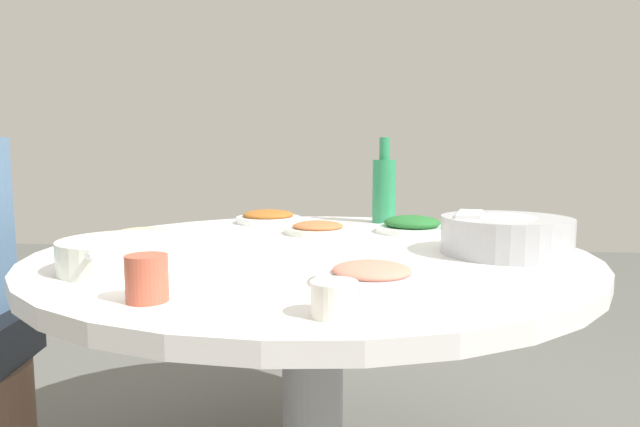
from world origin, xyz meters
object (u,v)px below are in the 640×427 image
rice_bowl (505,234)px  tea_cup_side (147,278)px  soup_bowl (125,255)px  dish_shrimp (372,275)px  dish_noodles (143,236)px  dish_greens (412,225)px  tea_cup_near (334,299)px  tea_cup_far (513,229)px  dish_stirfry (268,217)px  dish_tofu_braise (318,228)px  green_bottle (384,189)px  round_dining_table (313,298)px

rice_bowl → tea_cup_side: (-0.67, -0.46, -0.01)m
soup_bowl → dish_shrimp: soup_bowl is taller
dish_noodles → dish_greens: 0.77m
dish_shrimp → tea_cup_near: (-0.06, -0.20, 0.01)m
tea_cup_near → tea_cup_far: size_ratio=1.05×
dish_shrimp → tea_cup_near: tea_cup_near is taller
dish_stirfry → tea_cup_far: tea_cup_far is taller
soup_bowl → dish_shrimp: (0.50, -0.08, -0.01)m
dish_shrimp → tea_cup_far: size_ratio=3.14×
soup_bowl → dish_tofu_braise: soup_bowl is taller
tea_cup_far → green_bottle: bearing=136.0°
tea_cup_side → dish_stirfry: bearing=89.1°
dish_stirfry → tea_cup_near: size_ratio=3.17×
tea_cup_far → dish_greens: bearing=158.6°
soup_bowl → dish_stirfry: size_ratio=1.30×
dish_greens → tea_cup_far: size_ratio=3.31×
tea_cup_near → green_bottle: bearing=84.0°
dish_greens → soup_bowl: bearing=-138.4°
tea_cup_near → tea_cup_side: bearing=170.0°
dish_greens → dish_stirfry: dish_greens is taller
dish_greens → tea_cup_near: same height
dish_shrimp → tea_cup_far: tea_cup_far is taller
dish_stirfry → tea_cup_side: 0.97m
dish_greens → tea_cup_far: (0.27, -0.10, 0.01)m
soup_bowl → tea_cup_side: 0.27m
dish_greens → dish_shrimp: size_ratio=1.05×
dish_noodles → rice_bowl: bearing=-5.6°
dish_tofu_braise → tea_cup_far: (0.55, -0.06, 0.01)m
dish_greens → dish_tofu_braise: (-0.28, -0.04, -0.01)m
dish_stirfry → tea_cup_far: size_ratio=3.32×
soup_bowl → dish_stirfry: 0.76m
dish_noodles → soup_bowl: bearing=-72.2°
rice_bowl → dish_noodles: bearing=174.4°
round_dining_table → soup_bowl: bearing=-141.8°
round_dining_table → tea_cup_near: (0.09, -0.56, 0.16)m
rice_bowl → dish_stirfry: rice_bowl is taller
round_dining_table → tea_cup_near: bearing=-81.3°
soup_bowl → dish_noodles: bearing=107.8°
dish_stirfry → dish_tofu_braise: 0.30m
tea_cup_side → rice_bowl: bearing=34.1°
soup_bowl → dish_noodles: size_ratio=1.24×
green_bottle → round_dining_table: bearing=-111.5°
soup_bowl → dish_noodles: (-0.10, 0.32, -0.01)m
green_bottle → rice_bowl: bearing=-64.7°
green_bottle → dish_stirfry: bearing=-174.1°
dish_shrimp → tea_cup_near: bearing=-106.1°
dish_greens → green_bottle: green_bottle is taller
dish_tofu_braise → tea_cup_near: tea_cup_near is taller
dish_stirfry → tea_cup_side: tea_cup_side is taller
dish_tofu_braise → tea_cup_far: 0.55m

